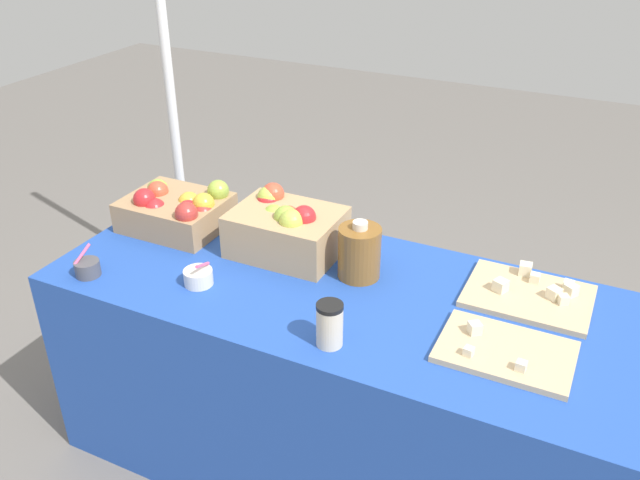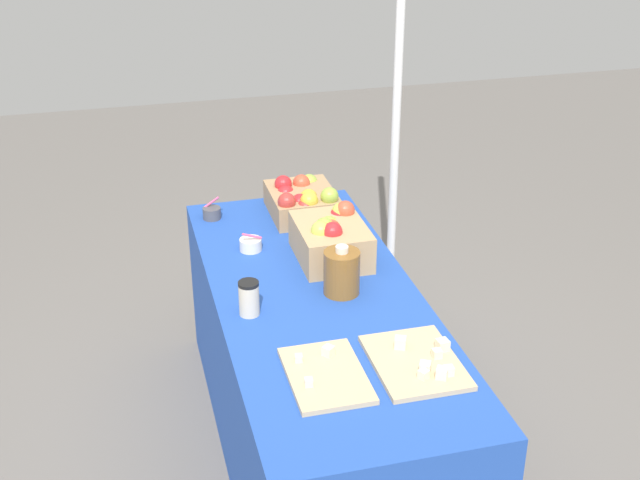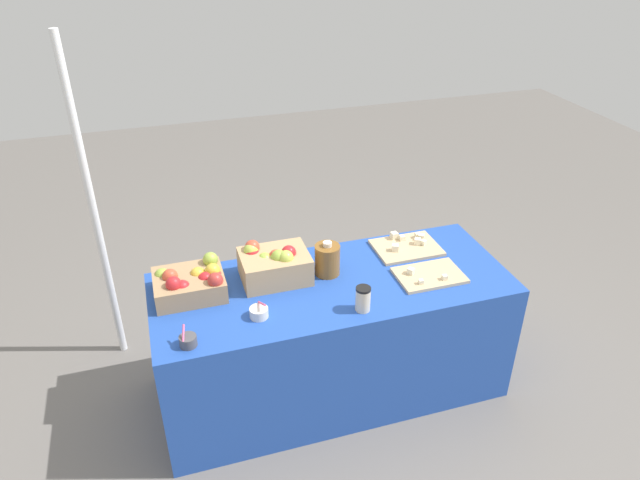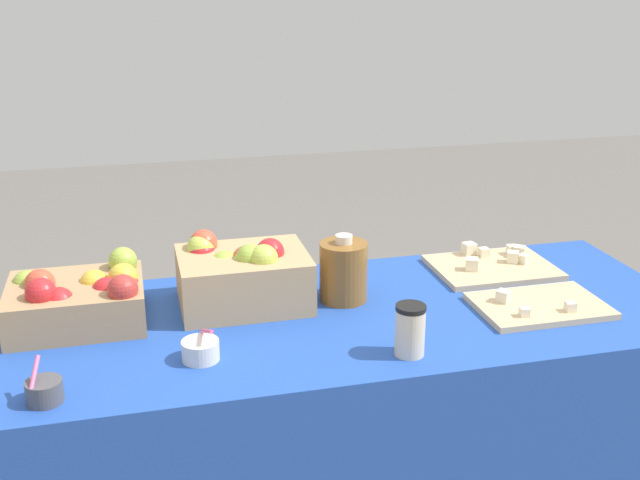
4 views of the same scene
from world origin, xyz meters
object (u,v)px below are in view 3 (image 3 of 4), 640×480
object	(u,v)px
apple_crate_left	(191,282)
sample_bowl_near	(259,312)
sample_bowl_mid	(188,341)
coffee_cup	(363,299)
cider_jug	(328,259)
tent_pole	(94,213)
apple_crate_middle	(274,264)
cutting_board_front	(429,275)
cutting_board_back	(407,247)

from	to	relation	value
apple_crate_left	sample_bowl_near	size ratio (longest dim) A/B	3.74
sample_bowl_mid	coffee_cup	size ratio (longest dim) A/B	0.76
sample_bowl_mid	cider_jug	size ratio (longest dim) A/B	0.51
apple_crate_left	tent_pole	bearing A→B (deg)	127.10
sample_bowl_mid	coffee_cup	bearing A→B (deg)	1.00
apple_crate_middle	coffee_cup	bearing A→B (deg)	-48.67
apple_crate_left	coffee_cup	size ratio (longest dim) A/B	2.68
apple_crate_left	cutting_board_front	world-z (taller)	apple_crate_left
sample_bowl_near	sample_bowl_mid	size ratio (longest dim) A/B	0.94
apple_crate_middle	sample_bowl_near	distance (m)	0.34
sample_bowl_mid	cutting_board_front	bearing A→B (deg)	7.90
apple_crate_middle	coffee_cup	size ratio (longest dim) A/B	2.73
coffee_cup	tent_pole	world-z (taller)	tent_pole
sample_bowl_mid	tent_pole	size ratio (longest dim) A/B	0.05
sample_bowl_near	apple_crate_middle	bearing A→B (deg)	64.12
sample_bowl_mid	cider_jug	distance (m)	0.87
tent_pole	sample_bowl_near	bearing A→B (deg)	-50.10
cutting_board_front	cider_jug	bearing A→B (deg)	158.71
apple_crate_middle	cider_jug	xyz separation A→B (m)	(0.29, -0.04, -0.00)
tent_pole	cutting_board_back	bearing A→B (deg)	-16.69
apple_crate_left	apple_crate_middle	xyz separation A→B (m)	(0.43, 0.02, 0.02)
cutting_board_back	tent_pole	xyz separation A→B (m)	(-1.69, 0.51, 0.23)
cutting_board_front	tent_pole	size ratio (longest dim) A/B	0.18
apple_crate_middle	coffee_cup	xyz separation A→B (m)	(0.35, -0.40, -0.03)
cutting_board_front	sample_bowl_near	xyz separation A→B (m)	(-0.94, -0.07, 0.02)
sample_bowl_near	cider_jug	xyz separation A→B (m)	(0.44, 0.27, 0.06)
cutting_board_back	sample_bowl_near	size ratio (longest dim) A/B	3.94
cutting_board_front	cutting_board_back	bearing A→B (deg)	88.33
cutting_board_back	sample_bowl_mid	xyz separation A→B (m)	(-1.30, -0.49, 0.01)
cutting_board_front	sample_bowl_near	world-z (taller)	sample_bowl_near
tent_pole	cider_jug	bearing A→B (deg)	-27.66
apple_crate_middle	cutting_board_back	distance (m)	0.81
coffee_cup	cutting_board_back	bearing A→B (deg)	46.12
sample_bowl_near	sample_bowl_mid	bearing A→B (deg)	-162.42
sample_bowl_near	coffee_cup	bearing A→B (deg)	-10.92
sample_bowl_near	cutting_board_back	bearing A→B (deg)	21.46
cutting_board_front	cider_jug	size ratio (longest dim) A/B	1.83
cider_jug	coffee_cup	size ratio (longest dim) A/B	1.48
cutting_board_front	coffee_cup	world-z (taller)	coffee_cup
cutting_board_back	apple_crate_left	bearing A→B (deg)	-175.99
sample_bowl_mid	apple_crate_left	bearing A→B (deg)	80.98
apple_crate_middle	coffee_cup	distance (m)	0.53
cutting_board_back	tent_pole	size ratio (longest dim) A/B	0.19
sample_bowl_near	tent_pole	size ratio (longest dim) A/B	0.05
apple_crate_middle	cutting_board_back	size ratio (longest dim) A/B	0.96
apple_crate_left	sample_bowl_mid	world-z (taller)	apple_crate_left
apple_crate_left	sample_bowl_near	world-z (taller)	apple_crate_left
apple_crate_middle	cutting_board_back	world-z (taller)	apple_crate_middle
cutting_board_back	cider_jug	size ratio (longest dim) A/B	1.91
cutting_board_back	coffee_cup	size ratio (longest dim) A/B	2.83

